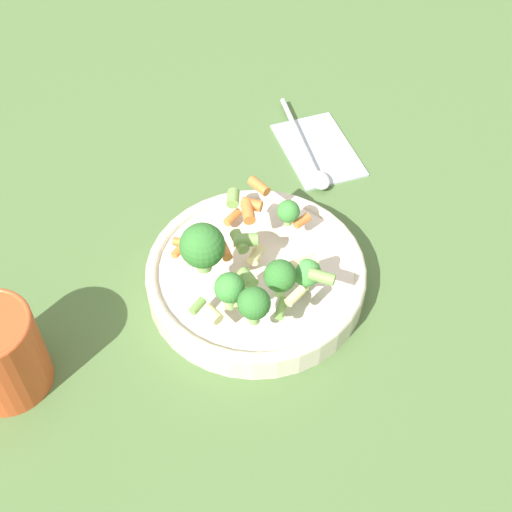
% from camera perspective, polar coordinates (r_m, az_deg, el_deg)
% --- Properties ---
extents(ground_plane, '(3.00, 3.00, 0.00)m').
position_cam_1_polar(ground_plane, '(0.83, -0.00, -2.41)').
color(ground_plane, '#4C6B38').
extents(bowl, '(0.25, 0.25, 0.04)m').
position_cam_1_polar(bowl, '(0.82, -0.00, -1.54)').
color(bowl, beige).
rests_on(bowl, ground_plane).
extents(pasta_salad, '(0.20, 0.19, 0.10)m').
position_cam_1_polar(pasta_salad, '(0.74, -0.87, -0.39)').
color(pasta_salad, '#8CB766').
rests_on(pasta_salad, bowl).
extents(napkin, '(0.17, 0.15, 0.01)m').
position_cam_1_polar(napkin, '(1.00, 5.00, 8.52)').
color(napkin, '#B2BCC6').
rests_on(napkin, ground_plane).
extents(spoon, '(0.18, 0.10, 0.01)m').
position_cam_1_polar(spoon, '(0.97, 4.33, 7.78)').
color(spoon, silver).
rests_on(spoon, napkin).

